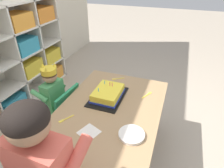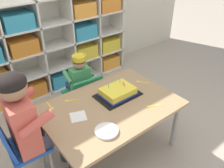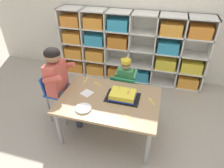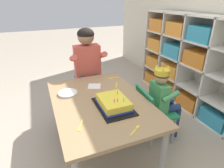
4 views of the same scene
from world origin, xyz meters
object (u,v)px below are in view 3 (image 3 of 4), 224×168
activity_table (109,103)px  classroom_chair_blue (124,88)px  fork_near_cake_tray (98,84)px  birthday_cake_on_tray (123,95)px  child_with_crown (126,76)px  fork_beside_plate_stack (152,101)px  classroom_chair_adult_side (56,92)px  fork_scattered_mid_table (130,118)px  paper_plate_stack (83,108)px  fork_by_napkin (86,80)px  adult_helper_seated (61,78)px

activity_table → classroom_chair_blue: classroom_chair_blue is taller
fork_near_cake_tray → birthday_cake_on_tray: bearing=2.8°
child_with_crown → fork_beside_plate_stack: (0.41, -0.54, 0.04)m
classroom_chair_adult_side → fork_scattered_mid_table: (1.06, -0.34, 0.10)m
classroom_chair_adult_side → paper_plate_stack: size_ratio=3.85×
birthday_cake_on_tray → paper_plate_stack: birthday_cake_on_tray is taller
birthday_cake_on_tray → fork_by_napkin: 0.61m
activity_table → classroom_chair_adult_side: size_ratio=1.68×
child_with_crown → birthday_cake_on_tray: bearing=102.0°
adult_helper_seated → fork_by_napkin: size_ratio=8.25×
fork_by_napkin → fork_beside_plate_stack: size_ratio=1.11×
classroom_chair_blue → classroom_chair_adult_side: size_ratio=0.84×
fork_scattered_mid_table → fork_by_napkin: (-0.71, 0.56, 0.00)m
classroom_chair_blue → fork_near_cake_tray: bearing=46.0°
fork_by_napkin → fork_near_cake_tray: size_ratio=1.13×
activity_table → birthday_cake_on_tray: bearing=26.6°
fork_scattered_mid_table → fork_by_napkin: bearing=-11.7°
classroom_chair_adult_side → fork_scattered_mid_table: 1.11m
fork_by_napkin → fork_scattered_mid_table: bearing=-125.4°
adult_helper_seated → activity_table: bearing=-95.3°
birthday_cake_on_tray → fork_beside_plate_stack: 0.34m
classroom_chair_adult_side → fork_by_napkin: bearing=-55.4°
fork_scattered_mid_table → child_with_crown: bearing=-49.3°
classroom_chair_adult_side → birthday_cake_on_tray: (0.90, -0.02, 0.13)m
fork_beside_plate_stack → fork_near_cake_tray: (-0.72, 0.17, 0.00)m
paper_plate_stack → fork_scattered_mid_table: paper_plate_stack is taller
classroom_chair_blue → adult_helper_seated: (-0.71, -0.45, 0.32)m
classroom_chair_adult_side → adult_helper_seated: adult_helper_seated is taller
child_with_crown → fork_scattered_mid_table: 0.92m
activity_table → fork_by_napkin: 0.52m
activity_table → adult_helper_seated: (-0.65, 0.09, 0.18)m
paper_plate_stack → fork_scattered_mid_table: bearing=-0.7°
activity_table → paper_plate_stack: paper_plate_stack is taller
classroom_chair_adult_side → fork_near_cake_tray: bearing=-69.0°
paper_plate_stack → classroom_chair_blue: bearing=69.7°
fork_by_napkin → classroom_chair_adult_side: bearing=124.8°
adult_helper_seated → birthday_cake_on_tray: (0.80, -0.02, -0.09)m
activity_table → birthday_cake_on_tray: size_ratio=2.91×
fork_near_cake_tray → activity_table: bearing=-18.5°
paper_plate_stack → fork_by_napkin: bearing=109.1°
child_with_crown → paper_plate_stack: (-0.29, -0.88, 0.05)m
adult_helper_seated → classroom_chair_blue: bearing=-55.6°
classroom_chair_blue → paper_plate_stack: (-0.29, -0.78, 0.20)m
fork_near_cake_tray → adult_helper_seated: bearing=-126.4°
adult_helper_seated → fork_beside_plate_stack: adult_helper_seated is taller
classroom_chair_blue → adult_helper_seated: size_ratio=0.54×
child_with_crown → adult_helper_seated: adult_helper_seated is taller
child_with_crown → fork_by_napkin: size_ratio=6.24×
birthday_cake_on_tray → paper_plate_stack: (-0.37, -0.32, -0.02)m
classroom_chair_adult_side → fork_near_cake_tray: classroom_chair_adult_side is taller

